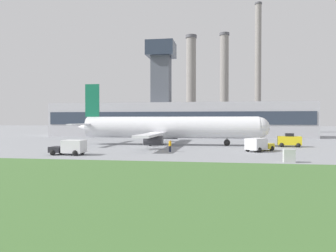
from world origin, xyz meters
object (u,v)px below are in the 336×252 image
Objects in this scene: pushback_tug at (289,141)px; fuel_truck at (258,145)px; airplane at (168,128)px; ground_crew_person at (170,146)px; baggage_truck at (70,148)px.

pushback_tug is 0.74× the size of fuel_truck.
airplane is 12.25m from ground_crew_person.
baggage_truck is 2.65× the size of ground_crew_person.
airplane is at bearing 146.74° from fuel_truck.
ground_crew_person is at bearing -79.12° from airplane.
airplane is 20.26m from pushback_tug.
pushback_tug is 34.21m from baggage_truck.
ground_crew_person is (2.28, -11.83, -2.19)m from airplane.
airplane reaches higher than baggage_truck.
ground_crew_person is at bearing -168.50° from fuel_truck.
fuel_truck is at bearing -123.61° from pushback_tug.
baggage_truck reaches higher than fuel_truck.
airplane is 7.79× the size of baggage_truck.
fuel_truck is at bearing 11.50° from ground_crew_person.
fuel_truck reaches higher than ground_crew_person.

